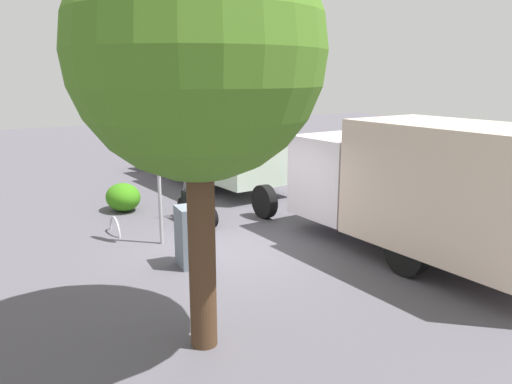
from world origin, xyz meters
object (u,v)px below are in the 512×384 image
(bike_rack_hoop, at_px, (115,233))
(stop_sign, at_px, (157,153))
(box_truck_near, at_px, (419,183))
(box_truck_far, at_px, (215,138))
(street_tree, at_px, (197,53))
(motorcycle, at_px, (197,203))
(utility_cabinet, at_px, (190,236))

(bike_rack_hoop, bearing_deg, stop_sign, -151.21)
(box_truck_near, distance_m, box_truck_far, 8.53)
(box_truck_far, xyz_separation_m, street_tree, (-9.49, 4.82, 2.37))
(box_truck_near, relative_size, motorcycle, 4.35)
(utility_cabinet, xyz_separation_m, bike_rack_hoop, (2.87, 0.75, -0.61))
(box_truck_far, distance_m, bike_rack_hoop, 6.08)
(utility_cabinet, bearing_deg, box_truck_far, -29.87)
(box_truck_near, height_order, motorcycle, box_truck_near)
(box_truck_far, bearing_deg, stop_sign, 137.99)
(stop_sign, relative_size, utility_cabinet, 2.55)
(stop_sign, height_order, utility_cabinet, stop_sign)
(motorcycle, distance_m, street_tree, 7.01)
(box_truck_near, relative_size, stop_sign, 2.53)
(street_tree, relative_size, bike_rack_hoop, 6.69)
(box_truck_near, xyz_separation_m, utility_cabinet, (1.94, 4.27, -0.98))
(motorcycle, bearing_deg, stop_sign, 119.11)
(box_truck_far, height_order, stop_sign, stop_sign)
(utility_cabinet, height_order, bike_rack_hoop, utility_cabinet)
(box_truck_near, distance_m, street_tree, 5.91)
(street_tree, distance_m, utility_cabinet, 4.60)
(box_truck_far, distance_m, street_tree, 10.90)
(motorcycle, height_order, street_tree, street_tree)
(box_truck_far, xyz_separation_m, motorcycle, (-3.90, 2.43, -1.13))
(stop_sign, xyz_separation_m, utility_cabinet, (-1.59, -0.05, -1.46))
(box_truck_near, xyz_separation_m, box_truck_far, (8.52, 0.49, 0.05))
(box_truck_near, height_order, street_tree, street_tree)
(box_truck_far, bearing_deg, utility_cabinet, 145.57)
(box_truck_near, bearing_deg, motorcycle, 29.14)
(box_truck_near, xyz_separation_m, motorcycle, (4.61, 2.92, -1.07))
(street_tree, height_order, bike_rack_hoop, street_tree)
(bike_rack_hoop, bearing_deg, box_truck_far, -50.74)
(box_truck_near, bearing_deg, bike_rack_hoop, 43.00)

